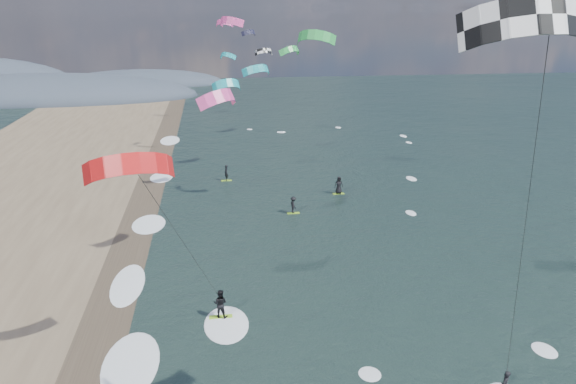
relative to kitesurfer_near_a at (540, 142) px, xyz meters
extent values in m
cube|color=#382D23|center=(-16.55, 14.10, -13.60)|extent=(3.00, 240.00, 0.00)
ellipsoid|color=#3D4756|center=(-44.55, 104.10, -13.60)|extent=(64.00, 24.00, 10.00)
ellipsoid|color=#3D4756|center=(-26.55, 124.10, -13.60)|extent=(40.00, 18.00, 7.00)
cylinder|color=black|center=(1.08, 1.83, -4.28)|extent=(0.02, 0.02, 17.59)
cube|color=#8FCA23|center=(-9.86, 14.07, -13.57)|extent=(1.37, 0.42, 0.06)
imported|color=black|center=(-9.86, 14.07, -12.67)|extent=(1.02, 0.91, 1.74)
ellipsoid|color=white|center=(-9.56, 13.27, -13.60)|extent=(2.60, 4.20, 0.12)
cylinder|color=black|center=(-11.61, 11.07, -7.34)|extent=(0.02, 0.02, 12.12)
cube|color=#8FCA23|center=(-3.03, 31.08, -13.58)|extent=(1.10, 0.35, 0.05)
imported|color=black|center=(-3.03, 31.08, -12.79)|extent=(0.77, 1.09, 1.53)
cube|color=#8FCA23|center=(2.21, 35.94, -13.58)|extent=(1.10, 0.35, 0.05)
imported|color=black|center=(2.21, 35.94, -12.68)|extent=(0.94, 0.70, 1.74)
cube|color=#8FCA23|center=(-8.65, 41.91, -13.58)|extent=(1.10, 0.35, 0.05)
imported|color=black|center=(-8.65, 41.91, -12.72)|extent=(0.49, 0.66, 1.67)
ellipsoid|color=white|center=(-15.35, 10.10, -13.60)|extent=(2.40, 5.40, 0.11)
ellipsoid|color=white|center=(-15.35, 19.10, -13.60)|extent=(2.40, 5.40, 0.11)
ellipsoid|color=white|center=(-15.35, 30.10, -13.60)|extent=(2.40, 5.40, 0.11)
ellipsoid|color=white|center=(-15.35, 44.10, -13.60)|extent=(2.40, 5.40, 0.11)
ellipsoid|color=white|center=(-15.35, 62.10, -13.60)|extent=(2.40, 5.40, 0.11)
camera|label=1|loc=(-9.86, -15.51, 3.89)|focal=35.00mm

